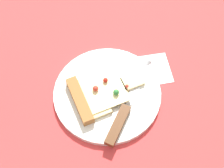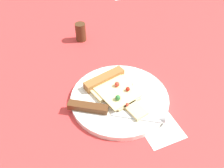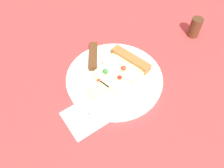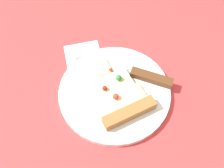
{
  "view_description": "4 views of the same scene",
  "coord_description": "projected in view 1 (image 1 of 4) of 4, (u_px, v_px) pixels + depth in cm",
  "views": [
    {
      "loc": [
        -39.81,
        -1.53,
        67.66
      ],
      "look_at": [
        -3.9,
        -7.93,
        3.88
      ],
      "focal_mm": 50.82,
      "sensor_mm": 36.0,
      "label": 1
    },
    {
      "loc": [
        -24.26,
        -47.58,
        49.05
      ],
      "look_at": [
        -5.13,
        -3.01,
        2.96
      ],
      "focal_mm": 40.51,
      "sensor_mm": 36.0,
      "label": 2
    },
    {
      "loc": [
        24.57,
        -28.12,
        45.64
      ],
      "look_at": [
        -2.41,
        -8.94,
        2.11
      ],
      "focal_mm": 34.6,
      "sensor_mm": 36.0,
      "label": 3
    },
    {
      "loc": [
        2.88,
        21.68,
        51.48
      ],
      "look_at": [
        -4.16,
        -7.68,
        2.73
      ],
      "focal_mm": 40.76,
      "sensor_mm": 36.0,
      "label": 4
    }
  ],
  "objects": [
    {
      "name": "ground_plane",
      "position": [
        78.0,
        86.0,
        0.79
      ],
      "size": [
        141.05,
        141.05,
        3.0
      ],
      "color": "#D13838",
      "rests_on": "ground"
    },
    {
      "name": "plate",
      "position": [
        107.0,
        94.0,
        0.76
      ],
      "size": [
        25.61,
        25.61,
        1.41
      ],
      "primitive_type": "cylinder",
      "color": "white",
      "rests_on": "ground_plane"
    },
    {
      "name": "knife",
      "position": [
        126.0,
        108.0,
        0.72
      ],
      "size": [
        21.06,
        15.18,
        2.45
      ],
      "rotation": [
        0.0,
        0.0,
        4.12
      ],
      "color": "silver",
      "rests_on": "plate"
    },
    {
      "name": "pizza_slice",
      "position": [
        97.0,
        94.0,
        0.74
      ],
      "size": [
        13.13,
        18.72,
        2.66
      ],
      "rotation": [
        0.0,
        0.0,
        3.37
      ],
      "color": "beige",
      "rests_on": "plate"
    }
  ]
}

